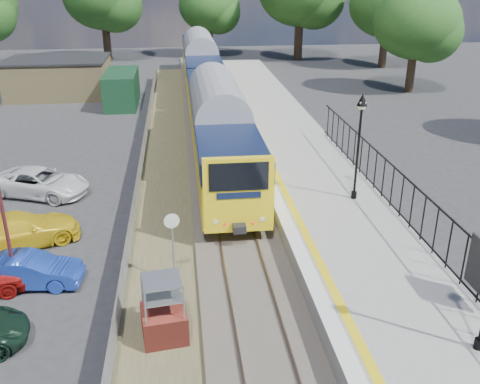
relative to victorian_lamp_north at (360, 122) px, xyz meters
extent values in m
plane|color=#2D2D30|center=(-5.30, -6.00, -4.30)|extent=(120.00, 120.00, 0.00)
cube|color=#473F38|center=(-5.30, 4.00, -4.20)|extent=(3.40, 80.00, 0.20)
cube|color=#4C472D|center=(-8.20, 2.00, -4.27)|extent=(2.60, 70.00, 0.06)
cube|color=brown|center=(-6.02, 4.00, -4.08)|extent=(0.07, 80.00, 0.14)
cube|color=brown|center=(-4.58, 4.00, -4.08)|extent=(0.07, 80.00, 0.14)
cube|color=gray|center=(-1.10, 2.00, -3.85)|extent=(5.00, 70.00, 0.90)
cube|color=silver|center=(-3.35, 2.00, -3.39)|extent=(0.50, 70.00, 0.01)
cube|color=yellow|center=(-2.85, 2.00, -3.39)|extent=(0.30, 70.00, 0.01)
cylinder|color=black|center=(0.20, -10.00, -3.25)|extent=(0.24, 0.24, 0.30)
cylinder|color=black|center=(0.00, 0.00, -3.25)|extent=(0.24, 0.24, 0.30)
cylinder|color=black|center=(0.00, 0.00, -1.40)|extent=(0.10, 0.10, 3.70)
cube|color=black|center=(0.00, 0.00, 0.55)|extent=(0.08, 0.08, 0.30)
cube|color=beige|center=(0.00, 0.00, 0.72)|extent=(0.26, 0.26, 0.30)
cone|color=black|center=(0.00, 0.00, 0.95)|extent=(0.44, 0.44, 0.50)
cube|color=black|center=(1.25, -3.50, -1.65)|extent=(0.05, 26.00, 0.05)
cube|color=tan|center=(-17.30, 26.00, -2.80)|extent=(8.00, 6.00, 3.00)
cube|color=black|center=(-17.30, 26.00, -1.25)|extent=(8.20, 6.20, 0.15)
cube|color=#153B21|center=(-11.80, 22.00, -3.00)|extent=(2.40, 6.00, 2.60)
cylinder|color=#332319|center=(-15.30, 44.00, -2.37)|extent=(0.88, 0.88, 3.85)
cylinder|color=#332319|center=(-3.30, 46.00, -2.72)|extent=(0.72, 0.72, 3.15)
ellipsoid|color=#204517|center=(-3.30, 46.00, 1.55)|extent=(7.20, 7.20, 6.12)
cylinder|color=#332319|center=(6.70, 42.00, -2.20)|extent=(0.96, 0.96, 4.20)
cylinder|color=#332319|center=(14.70, 36.00, -2.55)|extent=(0.80, 0.80, 3.50)
ellipsoid|color=#204517|center=(14.70, 36.00, 2.20)|extent=(8.00, 8.00, 6.80)
cylinder|color=#332319|center=(12.70, 24.00, -2.72)|extent=(0.72, 0.72, 3.15)
ellipsoid|color=#204517|center=(12.70, 24.00, 1.55)|extent=(7.20, 7.20, 6.12)
cube|color=yellow|center=(-5.30, 7.89, -2.61)|extent=(2.80, 20.00, 1.90)
cube|color=#0F1A39|center=(-5.30, 7.89, -1.31)|extent=(2.82, 20.00, 0.90)
cube|color=black|center=(-5.30, 7.89, -1.31)|extent=(2.82, 18.00, 0.70)
cube|color=black|center=(-5.30, 7.89, -3.79)|extent=(2.00, 18.00, 0.45)
cube|color=yellow|center=(-5.30, 28.49, -2.61)|extent=(2.80, 20.00, 1.90)
cube|color=#0F1A39|center=(-5.30, 28.49, -1.31)|extent=(2.82, 20.00, 0.90)
cube|color=black|center=(-5.30, 28.49, -1.31)|extent=(2.82, 18.00, 0.70)
cube|color=black|center=(-5.30, 28.49, -3.79)|extent=(2.00, 18.00, 0.45)
cube|color=black|center=(-5.30, -2.32, -1.26)|extent=(2.24, 0.04, 1.10)
cube|color=maroon|center=(-8.10, -7.46, -3.81)|extent=(1.44, 1.44, 0.98)
cylinder|color=#999EA3|center=(-7.80, -4.37, -3.11)|extent=(0.06, 0.06, 2.38)
cylinder|color=silver|center=(-7.80, -4.42, -1.91)|extent=(0.53, 0.12, 0.53)
imported|color=#1A389F|center=(-12.75, -4.05, -3.71)|extent=(3.64, 1.54, 1.17)
imported|color=yellow|center=(-13.88, -1.06, -3.62)|extent=(5.08, 3.60, 1.36)
imported|color=white|center=(-14.18, 4.08, -3.64)|extent=(5.18, 3.73, 1.31)
camera|label=1|loc=(-7.38, -20.59, 5.96)|focal=40.00mm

